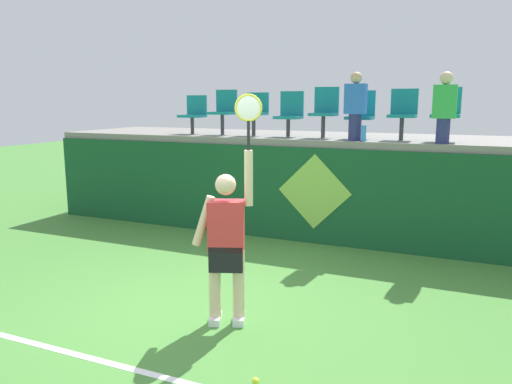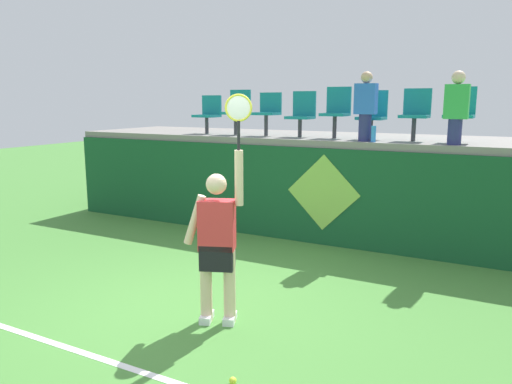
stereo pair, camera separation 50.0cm
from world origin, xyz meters
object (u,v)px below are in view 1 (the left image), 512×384
stadium_chair_0 (194,113)px  stadium_chair_6 (403,111)px  stadium_chair_2 (255,111)px  stadium_chair_4 (325,110)px  tennis_player (227,241)px  stadium_chair_7 (446,111)px  tennis_ball (256,381)px  water_bottle (364,133)px  stadium_chair_5 (361,113)px  spectator_1 (445,107)px  stadium_chair_3 (290,112)px  spectator_0 (355,105)px  stadium_chair_1 (224,109)px

stadium_chair_0 → stadium_chair_6: stadium_chair_6 is taller
stadium_chair_2 → stadium_chair_4: bearing=0.4°
tennis_player → stadium_chair_7: bearing=65.0°
tennis_ball → stadium_chair_6: stadium_chair_6 is taller
tennis_ball → stadium_chair_0: stadium_chair_0 is taller
water_bottle → stadium_chair_0: bearing=171.2°
stadium_chair_5 → stadium_chair_6: 0.70m
stadium_chair_2 → stadium_chair_4: stadium_chair_4 is taller
tennis_ball → water_bottle: 4.86m
spectator_1 → stadium_chair_7: bearing=90.0°
water_bottle → stadium_chair_3: size_ratio=0.31×
stadium_chair_2 → stadium_chair_7: (3.34, 0.01, 0.02)m
tennis_player → tennis_ball: tennis_player is taller
stadium_chair_3 → tennis_player: bearing=-79.4°
tennis_player → stadium_chair_6: bearing=73.1°
stadium_chair_0 → stadium_chair_2: stadium_chair_2 is taller
tennis_ball → spectator_1: (1.12, 4.58, 2.27)m
tennis_ball → stadium_chair_2: 5.91m
water_bottle → stadium_chair_3: stadium_chair_3 is taller
tennis_ball → stadium_chair_5: 5.49m
stadium_chair_4 → spectator_0: size_ratio=0.80×
stadium_chair_1 → stadium_chair_5: size_ratio=1.04×
tennis_player → spectator_0: size_ratio=2.23×
tennis_player → stadium_chair_1: stadium_chair_1 is taller
tennis_ball → stadium_chair_4: stadium_chair_4 is taller
stadium_chair_2 → stadium_chair_3: stadium_chair_3 is taller
stadium_chair_6 → tennis_ball: bearing=-95.2°
stadium_chair_3 → stadium_chair_7: bearing=-0.1°
stadium_chair_0 → stadium_chair_7: size_ratio=0.87×
spectator_0 → stadium_chair_6: bearing=31.8°
spectator_1 → tennis_ball: bearing=-103.8°
stadium_chair_4 → tennis_ball: bearing=-80.1°
tennis_player → stadium_chair_0: size_ratio=3.27×
stadium_chair_3 → stadium_chair_5: 1.29m
stadium_chair_5 → spectator_1: 1.44m
stadium_chair_6 → spectator_1: (0.66, -0.46, 0.09)m
stadium_chair_4 → stadium_chair_5: (0.64, -0.00, -0.05)m
stadium_chair_1 → stadium_chair_6: size_ratio=1.01×
stadium_chair_7 → stadium_chair_6: bearing=-179.9°
tennis_ball → stadium_chair_4: bearing=99.9°
spectator_0 → tennis_player: bearing=-98.3°
stadium_chair_2 → stadium_chair_6: stadium_chair_6 is taller
stadium_chair_6 → spectator_0: 0.83m
tennis_player → stadium_chair_7: stadium_chair_7 is taller
water_bottle → stadium_chair_4: 1.04m
stadium_chair_5 → spectator_0: size_ratio=0.74×
tennis_ball → tennis_player: bearing=127.8°
stadium_chair_0 → stadium_chair_5: bearing=0.1°
stadium_chair_2 → spectator_1: (3.34, -0.45, 0.10)m
stadium_chair_2 → spectator_1: bearing=-7.7°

